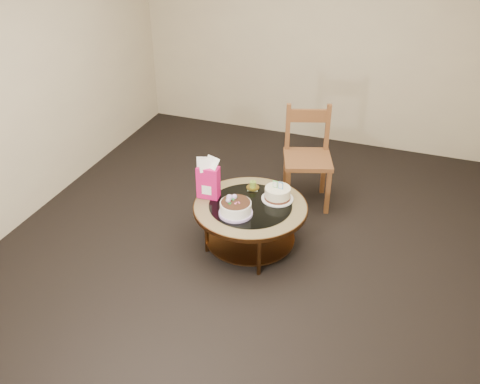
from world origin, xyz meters
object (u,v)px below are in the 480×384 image
(gift_bag, at_px, (208,178))
(dining_chair, at_px, (307,157))
(cream_cake, at_px, (278,194))
(decorated_cake, at_px, (236,209))
(coffee_table, at_px, (250,212))

(gift_bag, xyz_separation_m, dining_chair, (0.68, 0.96, -0.14))
(cream_cake, xyz_separation_m, dining_chair, (0.08, 0.79, -0.00))
(decorated_cake, height_order, cream_cake, cream_cake)
(dining_chair, bearing_deg, coffee_table, -124.50)
(coffee_table, relative_size, gift_bag, 2.62)
(decorated_cake, bearing_deg, cream_cake, 52.70)
(decorated_cake, bearing_deg, gift_bag, 150.64)
(cream_cake, distance_m, gift_bag, 0.64)
(decorated_cake, xyz_separation_m, dining_chair, (0.35, 1.15, -0.00))
(cream_cake, relative_size, gift_bag, 0.74)
(cream_cake, xyz_separation_m, gift_bag, (-0.60, -0.17, 0.14))
(gift_bag, bearing_deg, cream_cake, 12.51)
(decorated_cake, distance_m, cream_cake, 0.45)
(dining_chair, bearing_deg, cream_cake, -114.19)
(coffee_table, xyz_separation_m, gift_bag, (-0.40, 0.00, 0.27))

